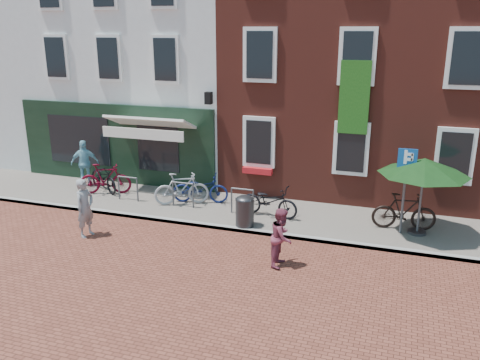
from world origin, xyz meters
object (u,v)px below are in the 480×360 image
(bicycle_0, at_px, (104,177))
(bicycle_4, at_px, (270,201))
(litter_bin, at_px, (245,209))
(bicycle_1, at_px, (105,179))
(parasol, at_px, (425,163))
(bicycle_5, at_px, (404,212))
(cafe_person, at_px, (85,163))
(parking_sign, at_px, (406,176))
(woman, at_px, (85,208))
(bicycle_2, at_px, (200,188))
(bicycle_3, at_px, (182,189))
(boy, at_px, (282,237))

(bicycle_0, height_order, bicycle_4, same)
(litter_bin, xyz_separation_m, bicycle_1, (-5.48, 1.27, 0.03))
(parasol, bearing_deg, bicycle_5, 153.32)
(parasol, bearing_deg, cafe_person, 175.54)
(parking_sign, xyz_separation_m, cafe_person, (-11.01, 1.00, -0.83))
(parking_sign, height_order, bicycle_4, parking_sign)
(woman, xyz_separation_m, bicycle_5, (8.42, 3.07, -0.20))
(bicycle_1, xyz_separation_m, bicycle_2, (3.47, 0.21, -0.05))
(bicycle_1, height_order, bicycle_3, same)
(woman, distance_m, bicycle_2, 3.93)
(litter_bin, distance_m, bicycle_0, 5.95)
(bicycle_4, bearing_deg, bicycle_2, 88.56)
(litter_bin, bearing_deg, woman, -155.24)
(parking_sign, height_order, boy, parking_sign)
(parking_sign, xyz_separation_m, parasol, (0.45, 0.11, 0.37))
(bicycle_1, bearing_deg, boy, -134.72)
(woman, height_order, bicycle_0, woman)
(parking_sign, relative_size, boy, 1.65)
(cafe_person, bearing_deg, parasol, 148.66)
(cafe_person, distance_m, bicycle_4, 7.24)
(bicycle_3, xyz_separation_m, bicycle_5, (6.86, 0.10, 0.00))
(bicycle_4, bearing_deg, parking_sign, -82.45)
(boy, height_order, bicycle_3, boy)
(litter_bin, distance_m, parasol, 5.09)
(boy, relative_size, bicycle_0, 0.80)
(woman, distance_m, cafe_person, 4.61)
(bicycle_5, bearing_deg, bicycle_2, 79.01)
(parking_sign, height_order, bicycle_1, parking_sign)
(parasol, height_order, boy, parasol)
(boy, height_order, bicycle_2, boy)
(woman, distance_m, bicycle_5, 8.96)
(cafe_person, bearing_deg, bicycle_3, 142.41)
(bicycle_5, bearing_deg, bicycle_1, 81.09)
(cafe_person, bearing_deg, parking_sign, 147.90)
(boy, height_order, cafe_person, cafe_person)
(litter_bin, distance_m, parking_sign, 4.54)
(litter_bin, bearing_deg, boy, -50.37)
(parasol, xyz_separation_m, bicycle_2, (-6.76, 0.47, -1.55))
(parasol, xyz_separation_m, boy, (-3.19, -2.88, -1.40))
(bicycle_4, xyz_separation_m, bicycle_5, (3.89, 0.19, 0.05))
(cafe_person, distance_m, bicycle_1, 1.41)
(bicycle_1, bearing_deg, woman, -176.29)
(bicycle_0, relative_size, bicycle_5, 1.03)
(bicycle_3, bearing_deg, parking_sign, -119.84)
(bicycle_3, bearing_deg, woman, 124.34)
(bicycle_1, height_order, bicycle_4, bicycle_1)
(boy, distance_m, bicycle_5, 4.16)
(bicycle_0, relative_size, bicycle_3, 1.03)
(parasol, height_order, bicycle_3, parasol)
(bicycle_4, bearing_deg, bicycle_5, -77.90)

